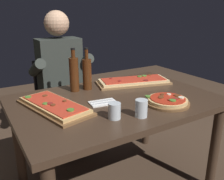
{
  "coord_description": "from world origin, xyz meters",
  "views": [
    {
      "loc": [
        -0.86,
        -1.37,
        1.34
      ],
      "look_at": [
        0.0,
        0.05,
        0.79
      ],
      "focal_mm": 39.24,
      "sensor_mm": 36.0,
      "label": 1
    }
  ],
  "objects": [
    {
      "name": "pizza_rectangular_front",
      "position": [
        0.32,
        0.23,
        0.76
      ],
      "size": [
        0.65,
        0.39,
        0.05
      ],
      "color": "olive",
      "rests_on": "dining_table"
    },
    {
      "name": "oil_bottle_amber",
      "position": [
        -0.18,
        0.31,
        0.88
      ],
      "size": [
        0.07,
        0.07,
        0.33
      ],
      "color": "#47230F",
      "rests_on": "dining_table"
    },
    {
      "name": "seated_diner",
      "position": [
        -0.13,
        0.74,
        0.74
      ],
      "size": [
        0.53,
        0.41,
        1.33
      ],
      "color": "#23232D",
      "rests_on": "ground_plane"
    },
    {
      "name": "wine_bottle_dark",
      "position": [
        -0.08,
        0.3,
        0.87
      ],
      "size": [
        0.07,
        0.07,
        0.33
      ],
      "color": "#47230F",
      "rests_on": "dining_table"
    },
    {
      "name": "tumbler_near_camera",
      "position": [
        -0.03,
        -0.33,
        0.79
      ],
      "size": [
        0.07,
        0.07,
        0.1
      ],
      "color": "silver",
      "rests_on": "dining_table"
    },
    {
      "name": "tumbler_far_side",
      "position": [
        -0.18,
        -0.27,
        0.79
      ],
      "size": [
        0.07,
        0.07,
        0.09
      ],
      "color": "silver",
      "rests_on": "dining_table"
    },
    {
      "name": "diner_chair",
      "position": [
        -0.13,
        0.86,
        0.49
      ],
      "size": [
        0.44,
        0.44,
        0.87
      ],
      "color": "black",
      "rests_on": "ground_plane"
    },
    {
      "name": "pizza_rectangular_left",
      "position": [
        -0.43,
        0.05,
        0.76
      ],
      "size": [
        0.37,
        0.59,
        0.05
      ],
      "color": "brown",
      "rests_on": "dining_table"
    },
    {
      "name": "dining_table",
      "position": [
        0.0,
        0.0,
        0.64
      ],
      "size": [
        1.4,
        0.96,
        0.74
      ],
      "color": "#3D2B1E",
      "rests_on": "ground_plane"
    },
    {
      "name": "napkin_cutlery_set",
      "position": [
        -0.12,
        -0.03,
        0.74
      ],
      "size": [
        0.19,
        0.13,
        0.01
      ],
      "color": "white",
      "rests_on": "dining_table"
    },
    {
      "name": "pizza_round_far",
      "position": [
        0.24,
        -0.26,
        0.76
      ],
      "size": [
        0.29,
        0.29,
        0.05
      ],
      "color": "brown",
      "rests_on": "dining_table"
    }
  ]
}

